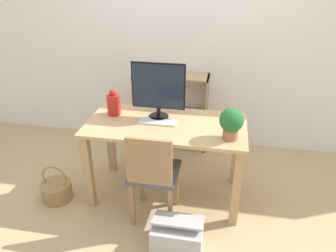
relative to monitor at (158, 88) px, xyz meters
name	(u,v)px	position (x,y,z in m)	size (l,w,h in m)	color
ground_plane	(166,192)	(0.09, -0.11, -1.05)	(10.00, 10.00, 0.00)	tan
wall_back	(185,35)	(0.09, 1.01, 0.25)	(8.00, 0.05, 2.60)	white
desk	(166,137)	(0.09, -0.11, -0.42)	(1.40, 0.70, 0.76)	tan
monitor	(158,88)	(0.00, 0.00, 0.00)	(0.48, 0.18, 0.51)	black
keyboard	(157,122)	(0.01, -0.12, -0.27)	(0.33, 0.12, 0.02)	silver
vase	(114,104)	(-0.42, -0.01, -0.18)	(0.12, 0.12, 0.25)	#B2231E
potted_plant	(231,122)	(0.65, -0.28, -0.14)	(0.19, 0.19, 0.26)	#9E6647
chair	(153,173)	(0.05, -0.48, -0.56)	(0.40, 0.40, 0.87)	#4C4C51
bookshelf	(157,112)	(-0.20, 0.83, -0.63)	(0.86, 0.28, 0.89)	tan
basket	(57,190)	(-0.92, -0.38, -0.95)	(0.28, 0.28, 0.36)	#997547
storage_box	(177,236)	(0.30, -0.78, -0.92)	(0.40, 0.32, 0.30)	#B2B2B7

